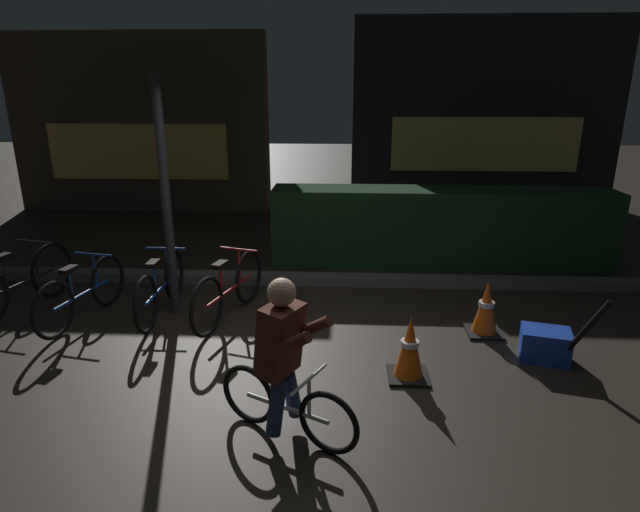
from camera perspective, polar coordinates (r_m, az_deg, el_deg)
ground_plane at (r=4.95m, az=-2.74°, el=-12.10°), size 40.00×40.00×0.00m
sidewalk_curb at (r=6.91m, az=-0.96°, el=-2.53°), size 12.00×0.24×0.12m
hedge_row at (r=7.73m, az=12.94°, el=3.06°), size 4.80×0.70×1.11m
storefront_left at (r=11.58m, az=-18.95°, el=13.37°), size 5.19×0.54×3.51m
storefront_right at (r=11.82m, az=17.42°, el=14.37°), size 5.49×0.54×3.83m
street_post at (r=5.92m, az=-16.39°, el=5.70°), size 0.10×0.10×2.59m
parked_bike_leftmost at (r=6.87m, az=-29.84°, el=-2.55°), size 0.48×1.66×0.77m
parked_bike_left_mid at (r=6.33m, az=-24.40°, el=-3.67°), size 0.46×1.50×0.70m
parked_bike_center_left at (r=6.18m, az=-16.90°, el=-3.23°), size 0.46×1.55×0.72m
parked_bike_center_right at (r=5.91m, az=-9.84°, el=-3.60°), size 0.54×1.55×0.74m
traffic_cone_near at (r=4.74m, az=9.71°, el=-9.90°), size 0.36×0.36×0.59m
traffic_cone_far at (r=5.73m, az=17.61°, el=-5.48°), size 0.36×0.36×0.59m
blue_crate at (r=5.46m, az=23.25°, el=-8.85°), size 0.50×0.42×0.30m
cyclist at (r=3.82m, az=-3.87°, el=-11.04°), size 1.07×0.67×1.25m
closed_umbrella at (r=5.23m, az=26.57°, el=-7.60°), size 0.31×0.37×0.78m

